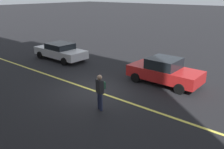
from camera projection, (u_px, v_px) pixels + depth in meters
ground at (94, 91)px, 13.78m from camera, size 200.00×200.00×0.00m
lane_stripe_center at (94, 91)px, 13.78m from camera, size 80.00×0.16×0.01m
car_red at (164, 71)px, 14.67m from camera, size 4.41×2.11×1.59m
car_white at (60, 51)px, 19.98m from camera, size 4.79×2.05×1.37m
pedestrian_with_backpack at (100, 89)px, 11.24m from camera, size 0.47×0.46×1.76m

